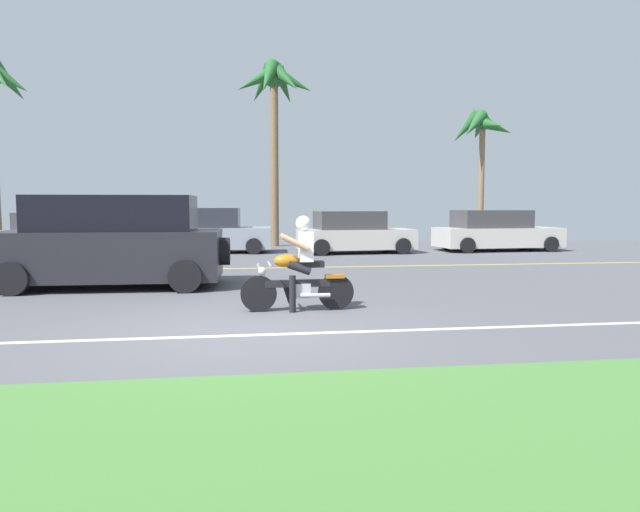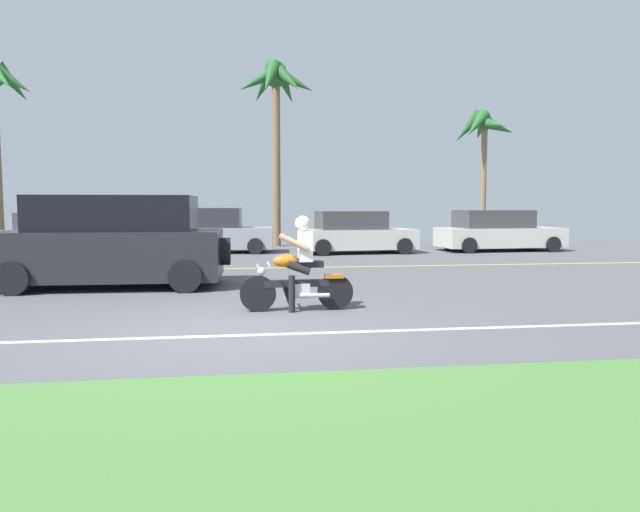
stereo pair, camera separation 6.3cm
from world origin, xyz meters
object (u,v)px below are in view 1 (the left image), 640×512
at_px(motorcyclist, 299,271).
at_px(suv_nearby, 113,243).
at_px(parked_car_3, 495,232).
at_px(parked_car_1, 210,232).
at_px(palm_tree_0, 275,93).
at_px(parked_car_0, 53,236).
at_px(palm_tree_1, 481,133).
at_px(parked_car_2, 354,233).

bearing_deg(motorcyclist, suv_nearby, 137.51).
height_order(suv_nearby, parked_car_3, suv_nearby).
xyz_separation_m(parked_car_1, palm_tree_0, (2.53, 2.99, 5.51)).
height_order(suv_nearby, palm_tree_0, palm_tree_0).
xyz_separation_m(motorcyclist, suv_nearby, (-3.47, 3.18, 0.27)).
bearing_deg(parked_car_3, parked_car_0, -179.66).
distance_m(parked_car_0, parked_car_1, 5.14).
distance_m(motorcyclist, parked_car_3, 14.09).
bearing_deg(motorcyclist, palm_tree_0, 87.60).
bearing_deg(suv_nearby, palm_tree_1, 40.39).
xyz_separation_m(parked_car_3, palm_tree_1, (0.55, 2.71, 3.98)).
height_order(parked_car_1, parked_car_2, parked_car_1).
bearing_deg(parked_car_0, palm_tree_0, 25.81).
bearing_deg(suv_nearby, parked_car_1, 79.73).
xyz_separation_m(parked_car_2, parked_car_3, (5.44, 0.32, 0.01)).
distance_m(parked_car_0, palm_tree_0, 10.13).
bearing_deg(parked_car_0, motorcyclist, -57.73).
relative_size(parked_car_0, parked_car_1, 1.00).
xyz_separation_m(parked_car_0, palm_tree_0, (7.62, 3.69, 5.56)).
relative_size(suv_nearby, parked_car_0, 1.08).
relative_size(parked_car_1, palm_tree_1, 0.75).
bearing_deg(parked_car_3, palm_tree_0, 155.69).
distance_m(motorcyclist, parked_car_0, 13.12).
xyz_separation_m(parked_car_1, parked_car_3, (10.48, -0.61, -0.03)).
distance_m(parked_car_1, palm_tree_0, 6.76).
bearing_deg(suv_nearby, parked_car_3, 33.61).
bearing_deg(parked_car_0, palm_tree_1, 9.85).
relative_size(motorcyclist, suv_nearby, 0.39).
distance_m(parked_car_1, palm_tree_1, 11.90).
xyz_separation_m(parked_car_2, palm_tree_0, (-2.51, 3.91, 5.55)).
bearing_deg(palm_tree_0, parked_car_0, -154.19).
bearing_deg(palm_tree_1, suv_nearby, -139.61).
distance_m(motorcyclist, palm_tree_0, 15.82).
bearing_deg(parked_car_2, suv_nearby, -130.64).
relative_size(parked_car_1, palm_tree_0, 0.57).
bearing_deg(parked_car_1, palm_tree_0, 49.74).
bearing_deg(parked_car_2, palm_tree_1, 26.78).
bearing_deg(suv_nearby, parked_car_2, 49.36).
distance_m(palm_tree_0, palm_tree_1, 8.69).
relative_size(parked_car_2, palm_tree_1, 0.73).
bearing_deg(parked_car_0, suv_nearby, -65.94).
relative_size(parked_car_3, palm_tree_0, 0.61).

